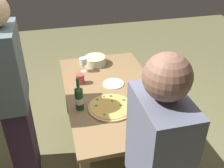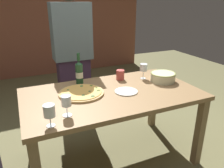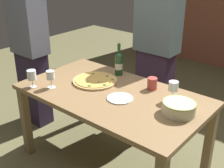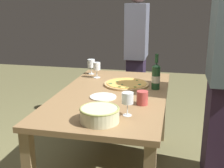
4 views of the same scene
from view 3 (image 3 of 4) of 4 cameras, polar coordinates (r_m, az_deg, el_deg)
ground_plane at (r=2.93m, az=0.00°, el=-14.95°), size 8.00×8.00×0.00m
dining_table at (r=2.56m, az=0.00°, el=-3.54°), size 1.60×0.90×0.75m
pizza at (r=2.73m, az=-3.28°, el=0.68°), size 0.41×0.41×0.03m
serving_bowl at (r=2.25m, az=12.72°, el=-4.35°), size 0.26×0.26×0.09m
wine_bottle at (r=2.84m, az=1.31°, el=4.00°), size 0.07×0.07×0.31m
wine_glass_near_pizza at (r=2.63m, az=-11.71°, el=1.57°), size 0.07×0.07×0.16m
wine_glass_by_bottle at (r=2.68m, az=-15.14°, el=1.54°), size 0.08×0.08×0.16m
wine_glass_far_left at (r=2.40m, az=11.69°, el=-0.57°), size 0.08×0.08×0.16m
cup_amber at (r=2.59m, az=7.72°, el=0.08°), size 0.09×0.09×0.10m
side_plate at (r=2.42m, az=1.53°, el=-2.76°), size 0.21×0.21×0.01m
person_host at (r=3.21m, az=8.51°, el=6.74°), size 0.45×0.24×1.76m
person_guest_left at (r=3.33m, az=-15.42°, el=6.29°), size 0.40×0.24×1.70m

